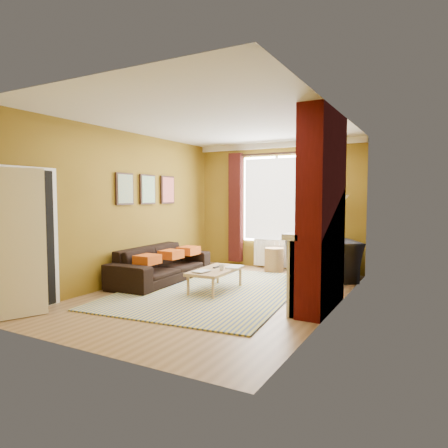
{
  "coord_description": "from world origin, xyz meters",
  "views": [
    {
      "loc": [
        3.19,
        -5.64,
        1.62
      ],
      "look_at": [
        0.0,
        0.25,
        1.15
      ],
      "focal_mm": 32.0,
      "sensor_mm": 36.0,
      "label": 1
    }
  ],
  "objects": [
    {
      "name": "book_a",
      "position": [
        -0.3,
        -0.14,
        0.39
      ],
      "size": [
        0.25,
        0.31,
        0.03
      ],
      "primitive_type": "imported",
      "rotation": [
        0.0,
        0.0,
        -0.15
      ],
      "color": "#999999",
      "rests_on": "coffee_table"
    },
    {
      "name": "sofa",
      "position": [
        -1.42,
        0.39,
        0.33
      ],
      "size": [
        0.99,
        2.31,
        0.66
      ],
      "primitive_type": "imported",
      "rotation": [
        0.0,
        0.0,
        1.61
      ],
      "color": "black",
      "rests_on": "ground"
    },
    {
      "name": "mug",
      "position": [
        0.01,
        0.15,
        0.43
      ],
      "size": [
        0.11,
        0.11,
        0.09
      ],
      "primitive_type": "imported",
      "rotation": [
        0.0,
        0.0,
        0.07
      ],
      "color": "#999999",
      "rests_on": "coffee_table"
    },
    {
      "name": "striped_rug",
      "position": [
        -0.21,
        0.18,
        0.01
      ],
      "size": [
        3.08,
        4.02,
        0.02
      ],
      "rotation": [
        0.0,
        0.0,
        0.1
      ],
      "color": "#365496",
      "rests_on": "ground"
    },
    {
      "name": "ground",
      "position": [
        0.0,
        0.0,
        0.0
      ],
      "size": [
        5.5,
        5.5,
        0.0
      ],
      "primitive_type": "plane",
      "color": "brown",
      "rests_on": "ground"
    },
    {
      "name": "book_b",
      "position": [
        -0.02,
        0.45,
        0.39
      ],
      "size": [
        0.27,
        0.34,
        0.02
      ],
      "primitive_type": "imported",
      "rotation": [
        0.0,
        0.0,
        0.1
      ],
      "color": "#999999",
      "rests_on": "coffee_table"
    },
    {
      "name": "floor_lamp",
      "position": [
        1.5,
        2.4,
        1.3
      ],
      "size": [
        0.26,
        0.26,
        1.64
      ],
      "rotation": [
        0.0,
        0.0,
        -0.09
      ],
      "color": "black",
      "rests_on": "ground"
    },
    {
      "name": "armchair",
      "position": [
        1.26,
        1.89,
        0.39
      ],
      "size": [
        1.59,
        1.55,
        0.78
      ],
      "primitive_type": "imported",
      "rotation": [
        0.0,
        0.0,
        3.75
      ],
      "color": "black",
      "rests_on": "ground"
    },
    {
      "name": "tv_remote",
      "position": [
        -0.18,
        0.31,
        0.39
      ],
      "size": [
        0.06,
        0.16,
        0.02
      ],
      "rotation": [
        0.0,
        0.0,
        -0.04
      ],
      "color": "black",
      "rests_on": "coffee_table"
    },
    {
      "name": "coffee_table",
      "position": [
        -0.13,
        0.19,
        0.34
      ],
      "size": [
        0.6,
        1.16,
        0.38
      ],
      "rotation": [
        0.0,
        0.0,
        0.03
      ],
      "color": "tan",
      "rests_on": "ground"
    },
    {
      "name": "wicker_stool",
      "position": [
        0.1,
        2.32,
        0.26
      ],
      "size": [
        0.42,
        0.42,
        0.51
      ],
      "rotation": [
        0.0,
        0.0,
        0.02
      ],
      "color": "#9F7544",
      "rests_on": "ground"
    },
    {
      "name": "room_walls",
      "position": [
        0.63,
        0.28,
        1.38
      ],
      "size": [
        3.82,
        5.54,
        2.83
      ],
      "color": "brown",
      "rests_on": "ground"
    }
  ]
}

